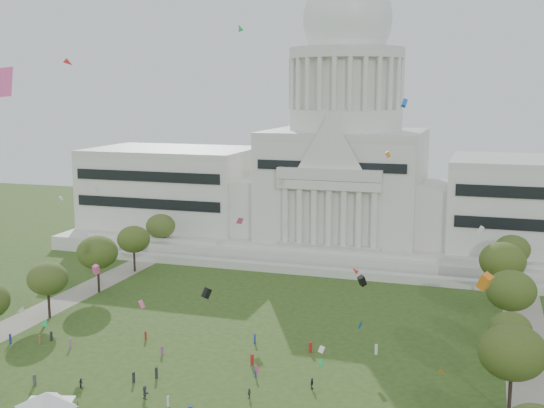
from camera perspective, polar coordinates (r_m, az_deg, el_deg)
capitol at (r=197.95m, az=6.08°, el=2.65°), size 160.00×64.50×91.30m
path_left at (r=147.18m, az=-20.25°, el=-9.22°), size 8.00×160.00×0.04m
path_right at (r=118.45m, az=20.96°, el=-13.90°), size 8.00×160.00×0.04m
row_tree_r_2 at (r=103.01m, az=19.47°, el=-11.61°), size 9.55×9.55×13.58m
row_tree_l_3 at (r=145.51m, az=-18.27°, el=-5.95°), size 8.12×8.12×11.55m
row_tree_r_3 at (r=119.92m, az=19.31°, el=-9.89°), size 7.01×7.01×9.98m
row_tree_l_4 at (r=160.01m, az=-14.40°, el=-3.94°), size 9.29×9.29×13.21m
row_tree_r_4 at (r=134.12m, az=19.37°, el=-6.84°), size 9.19×9.19×13.06m
row_tree_l_5 at (r=176.33m, az=-11.50°, el=-2.91°), size 8.33×8.33×11.85m
row_tree_r_5 at (r=153.40m, az=18.73°, el=-4.53°), size 9.82×9.82×13.96m
row_tree_l_6 at (r=192.74m, az=-9.30°, el=-1.83°), size 8.19×8.19×11.64m
row_tree_r_6 at (r=171.26m, az=19.46°, el=-3.61°), size 8.42×8.42×11.97m
event_tent at (r=102.26m, az=-18.40°, el=-15.22°), size 11.24×11.24×5.01m
person_4 at (r=106.37m, az=-1.91°, el=-15.55°), size 0.65×0.99×1.57m
person_5 at (r=107.71m, az=-10.59°, el=-15.24°), size 1.95×1.80×2.05m
person_8 at (r=113.60m, az=-15.68°, el=-14.23°), size 0.86×0.74×1.52m
person_10 at (r=109.38m, az=3.36°, el=-14.77°), size 0.70×1.10×1.76m
distant_crowd at (r=116.52m, az=-10.79°, el=-13.35°), size 64.99×40.82×1.91m
kite_swarm at (r=93.91m, az=-7.81°, el=-2.26°), size 83.78×99.02×64.70m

